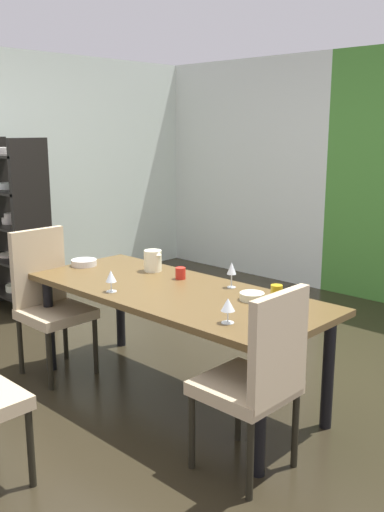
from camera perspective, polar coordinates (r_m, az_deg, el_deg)
ground_plane at (r=4.27m, az=-3.63°, el=-11.53°), size 5.26×5.66×0.02m
back_panel_interior at (r=6.94m, az=5.03°, el=8.67°), size 2.35×0.10×2.51m
dining_table at (r=3.67m, az=-1.89°, el=-4.52°), size 2.10×0.86×0.73m
chair_left_near at (r=4.21m, az=-14.15°, el=-3.96°), size 0.45×0.44×1.04m
chair_right_near at (r=2.90m, az=6.64°, el=-11.74°), size 0.44×0.44×0.99m
display_shelf at (r=5.72m, az=-17.58°, el=2.95°), size 0.79×0.38×1.65m
wine_glass_east at (r=3.60m, az=-8.11°, el=-2.10°), size 0.07×0.07×0.14m
wine_glass_south at (r=3.01m, az=3.61°, el=-4.95°), size 0.08×0.08×0.14m
wine_glass_corner at (r=3.66m, az=3.99°, el=-1.32°), size 0.06×0.06×0.17m
serving_bowl_near_shelf at (r=3.44m, az=6.02°, el=-4.03°), size 0.15×0.15×0.05m
serving_bowl_west at (r=4.34m, az=-10.74°, el=-0.65°), size 0.19×0.19×0.05m
cup_north at (r=3.43m, az=8.45°, el=-3.69°), size 0.07×0.07×0.10m
cup_left at (r=3.89m, az=-1.16°, el=-1.73°), size 0.07×0.07×0.08m
pitcher_right at (r=4.10m, az=-3.93°, el=-0.45°), size 0.14×0.13×0.15m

